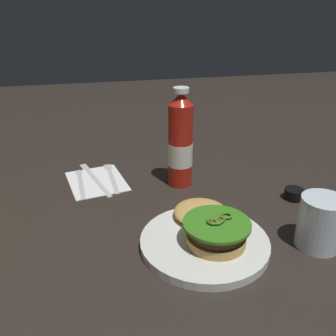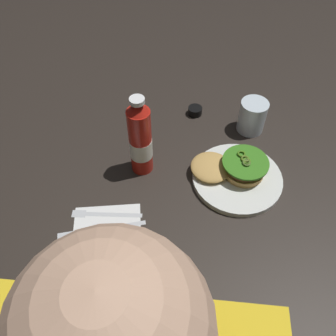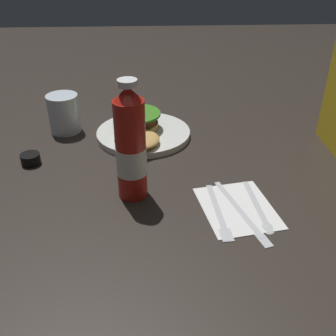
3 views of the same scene
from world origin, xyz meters
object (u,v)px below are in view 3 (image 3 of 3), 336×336
object	(u,v)px
ketchup_bottle	(131,147)
butter_knife	(244,214)
spoon_utensil	(261,212)
burger_sandwich	(137,127)
fork_utensil	(220,215)
napkin	(237,207)
dinner_plate	(144,134)
water_glass	(64,113)
condiment_cup	(31,159)

from	to	relation	value
ketchup_bottle	butter_knife	size ratio (longest dim) A/B	1.16
spoon_utensil	burger_sandwich	bearing A→B (deg)	-143.22
burger_sandwich	fork_utensil	xyz separation A→B (m)	(0.34, 0.17, -0.03)
spoon_utensil	napkin	bearing A→B (deg)	-115.94
fork_utensil	spoon_utensil	distance (m)	0.08
dinner_plate	butter_knife	bearing A→B (deg)	29.01
dinner_plate	napkin	distance (m)	0.38
water_glass	napkin	xyz separation A→B (m)	(0.38, 0.40, -0.05)
butter_knife	fork_utensil	bearing A→B (deg)	-90.44
ketchup_bottle	napkin	size ratio (longest dim) A/B	1.48
butter_knife	spoon_utensil	world-z (taller)	same
napkin	fork_utensil	world-z (taller)	fork_utensil
burger_sandwich	napkin	distance (m)	0.38
water_glass	spoon_utensil	distance (m)	0.60
burger_sandwich	spoon_utensil	bearing A→B (deg)	36.78
fork_utensil	water_glass	bearing A→B (deg)	-137.82
dinner_plate	ketchup_bottle	bearing A→B (deg)	-4.50
dinner_plate	fork_utensil	bearing A→B (deg)	22.86
napkin	spoon_utensil	distance (m)	0.05
ketchup_bottle	napkin	bearing A→B (deg)	74.11
ketchup_bottle	burger_sandwich	bearing A→B (deg)	178.90
ketchup_bottle	condiment_cup	size ratio (longest dim) A/B	5.46
condiment_cup	butter_knife	size ratio (longest dim) A/B	0.21
dinner_plate	burger_sandwich	xyz separation A→B (m)	(0.02, -0.02, 0.03)
ketchup_bottle	fork_utensil	bearing A→B (deg)	63.34
napkin	fork_utensil	size ratio (longest dim) A/B	0.92
ketchup_bottle	butter_knife	bearing A→B (deg)	68.47
dinner_plate	condiment_cup	bearing A→B (deg)	-64.04
water_glass	napkin	world-z (taller)	water_glass
dinner_plate	burger_sandwich	bearing A→B (deg)	-43.08
ketchup_bottle	butter_knife	xyz separation A→B (m)	(0.09, 0.22, -0.11)
dinner_plate	spoon_utensil	world-z (taller)	dinner_plate
ketchup_bottle	spoon_utensil	world-z (taller)	ketchup_bottle
ketchup_bottle	fork_utensil	distance (m)	0.22
fork_utensil	spoon_utensil	size ratio (longest dim) A/B	1.04
dinner_plate	condiment_cup	xyz separation A→B (m)	(0.13, -0.27, 0.00)
condiment_cup	butter_knife	xyz separation A→B (m)	(0.23, 0.47, -0.01)
burger_sandwich	fork_utensil	bearing A→B (deg)	26.19
dinner_plate	water_glass	size ratio (longest dim) A/B	2.41
dinner_plate	fork_utensil	distance (m)	0.39
fork_utensil	burger_sandwich	bearing A→B (deg)	-153.81
burger_sandwich	spoon_utensil	xyz separation A→B (m)	(0.33, 0.25, -0.03)
dinner_plate	water_glass	bearing A→B (deg)	-102.13
napkin	spoon_utensil	world-z (taller)	spoon_utensil
fork_utensil	butter_knife	xyz separation A→B (m)	(0.00, 0.05, 0.00)
ketchup_bottle	napkin	xyz separation A→B (m)	(0.06, 0.21, -0.11)
napkin	dinner_plate	bearing A→B (deg)	-150.08
condiment_cup	napkin	size ratio (longest dim) A/B	0.27
water_glass	condiment_cup	size ratio (longest dim) A/B	2.25
napkin	butter_knife	xyz separation A→B (m)	(0.03, 0.01, 0.00)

